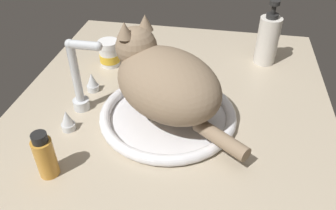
% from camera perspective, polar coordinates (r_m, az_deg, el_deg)
% --- Properties ---
extents(countertop, '(1.06, 0.80, 0.03)m').
position_cam_1_polar(countertop, '(0.80, -0.24, -3.85)').
color(countertop, '#B7A88E').
rests_on(countertop, ground).
extents(sink_basin, '(0.33, 0.33, 0.03)m').
position_cam_1_polar(sink_basin, '(0.80, -0.00, -1.64)').
color(sink_basin, white).
rests_on(sink_basin, countertop).
extents(faucet, '(0.19, 0.09, 0.19)m').
position_cam_1_polar(faucet, '(0.82, -14.73, 3.35)').
color(faucet, silver).
rests_on(faucet, countertop).
extents(cat, '(0.32, 0.36, 0.20)m').
position_cam_1_polar(cat, '(0.76, -0.85, 4.40)').
color(cat, '#8C755B').
rests_on(cat, sink_basin).
extents(amber_bottle, '(0.04, 0.04, 0.10)m').
position_cam_1_polar(amber_bottle, '(0.69, -20.18, -8.11)').
color(amber_bottle, gold).
rests_on(amber_bottle, countertop).
extents(soap_pump_bottle, '(0.06, 0.06, 0.19)m').
position_cam_1_polar(soap_pump_bottle, '(1.04, 16.58, 10.64)').
color(soap_pump_bottle, silver).
rests_on(soap_pump_bottle, countertop).
extents(pill_bottle, '(0.06, 0.06, 0.08)m').
position_cam_1_polar(pill_bottle, '(1.01, -9.92, 8.54)').
color(pill_bottle, white).
rests_on(pill_bottle, countertop).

